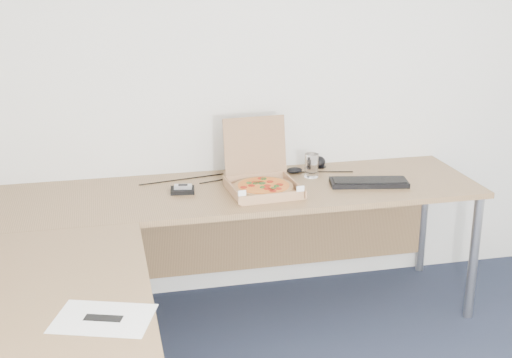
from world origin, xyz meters
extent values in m
cube|color=olive|center=(-0.50, 1.40, 0.71)|extent=(2.50, 0.70, 0.03)
cube|color=olive|center=(-1.40, 0.30, 0.71)|extent=(0.70, 1.50, 0.03)
cylinder|color=gray|center=(0.70, 1.70, 0.35)|extent=(0.05, 0.05, 0.70)
cube|color=#AD7D55|center=(-0.40, 1.33, 0.73)|extent=(0.34, 0.34, 0.01)
cube|color=#AD7D55|center=(-0.40, 1.52, 0.91)|extent=(0.34, 0.07, 0.34)
cylinder|color=tan|center=(-0.40, 1.33, 0.75)|extent=(0.30, 0.30, 0.02)
cylinder|color=red|center=(-0.40, 1.33, 0.77)|extent=(0.26, 0.26, 0.00)
cylinder|color=white|center=(-0.09, 1.51, 0.80)|extent=(0.07, 0.07, 0.13)
cube|color=black|center=(0.17, 1.32, 0.74)|extent=(0.43, 0.22, 0.03)
ellipsoid|color=black|center=(-0.16, 1.60, 0.75)|extent=(0.10, 0.07, 0.03)
cube|color=black|center=(-0.80, 1.42, 0.74)|extent=(0.13, 0.12, 0.02)
cube|color=#B2B5BA|center=(-0.80, 1.42, 0.76)|extent=(0.10, 0.06, 0.02)
cube|color=white|center=(-1.23, 0.20, 0.73)|extent=(0.38, 0.32, 0.00)
ellipsoid|color=black|center=(0.01, 1.68, 0.76)|extent=(0.08, 0.08, 0.07)
camera|label=1|loc=(-1.19, -1.94, 1.91)|focal=48.73mm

